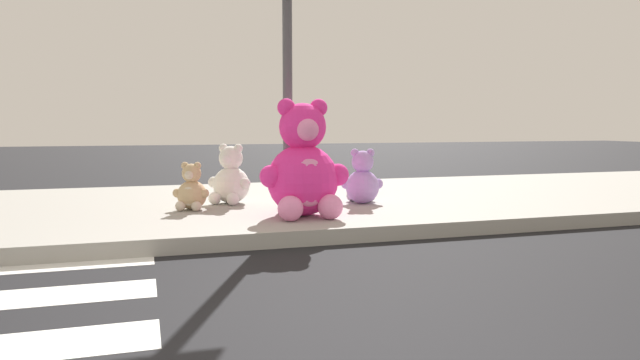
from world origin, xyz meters
The scene contains 6 objects.
sidewalk centered at (0.00, 5.20, 0.07)m, with size 28.00×4.40×0.15m, color #9E9B93.
sign_pole centered at (1.00, 4.40, 1.85)m, with size 0.56×0.11×3.20m.
plush_pink_large centered at (1.02, 3.81, 0.64)m, with size 0.95×0.83×1.23m.
plush_lavender centered at (1.98, 4.55, 0.42)m, with size 0.51×0.48×0.67m.
plush_tan centered at (-0.07, 4.63, 0.37)m, with size 0.40×0.39×0.54m.
plush_white centered at (0.43, 5.02, 0.44)m, with size 0.51×0.53×0.73m.
Camera 1 is at (-0.58, -1.93, 1.12)m, focal length 32.00 mm.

